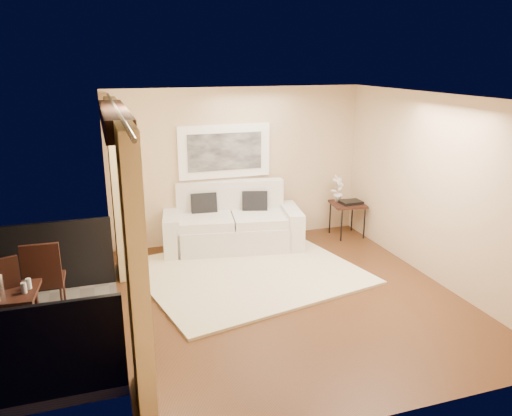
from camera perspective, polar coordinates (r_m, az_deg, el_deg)
floor at (r=6.99m, az=3.82°, el=-10.13°), size 5.00×5.00×0.00m
room_shell at (r=5.82m, az=-15.87°, el=9.85°), size 5.00×6.40×5.00m
balcony at (r=6.57m, az=-24.70°, el=-11.89°), size 1.81×2.60×1.17m
curtains at (r=6.06m, az=-14.81°, el=-1.30°), size 0.16×4.80×2.64m
artwork at (r=8.64m, az=-3.60°, el=6.46°), size 1.62×0.07×0.92m
rug at (r=7.70m, az=-0.89°, el=-7.29°), size 3.61×3.30×0.04m
sofa at (r=8.61m, az=-2.76°, el=-1.99°), size 2.44×1.36×1.11m
side_table at (r=9.25m, az=10.44°, el=0.22°), size 0.65×0.65×0.63m
tray at (r=9.21m, az=10.79°, el=0.67°), size 0.39×0.30×0.05m
orchid at (r=9.24m, az=9.36°, el=2.23°), size 0.32×0.28×0.50m
bistro_table at (r=6.18m, az=-26.42°, el=-9.29°), size 0.65×0.65×0.71m
balcony_chair_far at (r=6.72m, az=-23.11°, el=-7.01°), size 0.46×0.46×1.04m
balcony_chair_near at (r=6.17m, az=-27.03°, el=-9.44°), size 0.59×0.59×1.07m
candle at (r=6.23m, az=-26.10°, el=-7.81°), size 0.06×0.06×0.07m
glass_a at (r=6.02m, az=-25.00°, el=-8.27°), size 0.06×0.06×0.12m
glass_b at (r=6.10m, az=-24.55°, el=-7.87°), size 0.06×0.06×0.12m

